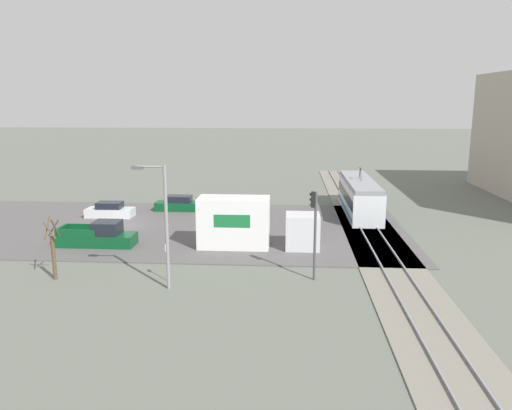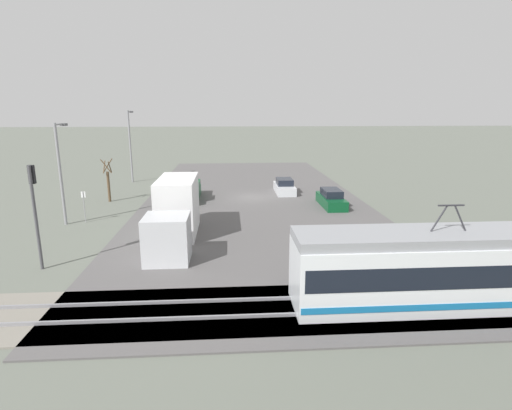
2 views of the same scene
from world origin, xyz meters
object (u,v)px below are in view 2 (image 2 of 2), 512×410
Objects in this scene: pickup_truck at (188,192)px; no_parking_sign at (84,204)px; sedan_car_0 at (284,187)px; traffic_light_pole at (35,203)px; box_truck at (176,213)px; light_rail_tram at (444,269)px; street_tree at (108,182)px; sedan_car_1 at (331,199)px; street_lamp_mid_block at (61,166)px; street_lamp_near_crossing at (130,141)px.

pickup_truck is 2.44× the size of no_parking_sign.
traffic_light_pole is (15.51, 18.39, 2.90)m from sedan_car_0.
box_truck is at bearing -122.63° from sedan_car_0.
light_rail_tram is 15.83m from box_truck.
light_rail_tram is 2.24× the size of pickup_truck.
no_parking_sign is (-0.20, 6.98, -0.36)m from street_tree.
sedan_car_1 is (-12.61, 3.40, -0.10)m from pickup_truck.
light_rail_tram is 2.33× the size of traffic_light_pole.
no_parking_sign is at bearing -171.62° from street_lamp_mid_block.
traffic_light_pole reaches higher than sedan_car_1.
no_parking_sign is (7.32, -4.55, -0.39)m from box_truck.
sedan_car_1 is at bearing 164.92° from pickup_truck.
traffic_light_pole reaches higher than sedan_car_0.
light_rail_tram is at bearing 121.28° from pickup_truck.
street_lamp_near_crossing reaches higher than sedan_car_1.
box_truck is 1.11× the size of street_lamp_near_crossing.
pickup_truck is at bearing 179.72° from street_tree.
sedan_car_1 is 20.08m from street_tree.
sedan_car_0 is 6.75m from sedan_car_1.
light_rail_tram is at bearing -89.12° from sedan_car_1.
sedan_car_0 is 18.86m from no_parking_sign.
pickup_truck is at bearing -58.72° from light_rail_tram.
light_rail_tram is at bearing 164.39° from traffic_light_pole.
box_truck is 3.83× the size of no_parking_sign.
light_rail_tram reaches higher than pickup_truck.
traffic_light_pole is at bearing 68.79° from pickup_truck.
street_lamp_near_crossing reaches higher than street_tree.
traffic_light_pole is at bearing 92.66° from street_lamp_near_crossing.
street_lamp_mid_block is at bearing -169.83° from sedan_car_1.
no_parking_sign reaches higher than sedan_car_0.
sedan_car_1 is (-12.24, -8.10, -1.13)m from box_truck.
traffic_light_pole is 26.28m from street_lamp_near_crossing.
no_parking_sign is at bearing 44.98° from pickup_truck.
street_lamp_mid_block is at bearing 87.22° from street_lamp_near_crossing.
street_lamp_near_crossing is (20.26, -31.55, 3.03)m from light_rail_tram.
pickup_truck is 13.06m from sedan_car_1.
pickup_truck is 1.46× the size of street_tree.
sedan_car_1 is 0.58× the size of street_lamp_near_crossing.
sedan_car_1 is at bearing -169.71° from no_parking_sign.
traffic_light_pole is 9.22m from no_parking_sign.
traffic_light_pole is at bearing 33.84° from box_truck.
sedan_car_1 is at bearing 145.49° from street_lamp_near_crossing.
street_lamp_mid_block is (21.11, -14.07, 2.62)m from light_rail_tram.
box_truck is 8.63m from no_parking_sign.
sedan_car_0 is 0.94× the size of sedan_car_1.
traffic_light_pole is (6.53, 4.38, 1.75)m from box_truck.
light_rail_tram is 17.84m from sedan_car_1.
traffic_light_pole is (6.16, 15.88, 2.77)m from pickup_truck.
sedan_car_0 is 0.54× the size of street_lamp_near_crossing.
box_truck is 1.23× the size of street_lamp_mid_block.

